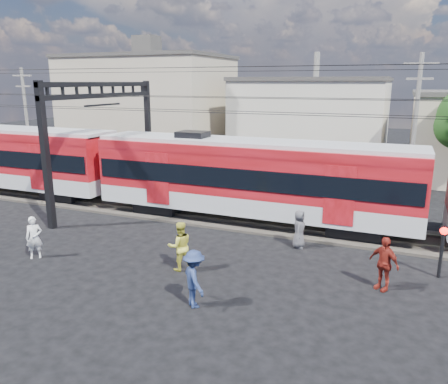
{
  "coord_description": "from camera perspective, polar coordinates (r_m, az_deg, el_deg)",
  "views": [
    {
      "loc": [
        5.47,
        -12.04,
        6.93
      ],
      "look_at": [
        -1.55,
        5.0,
        2.27
      ],
      "focal_mm": 35.0,
      "sensor_mm": 36.0,
      "label": 1
    }
  ],
  "objects": [
    {
      "name": "building_west",
      "position": [
        42.53,
        -9.72,
        10.93
      ],
      "size": [
        14.28,
        10.2,
        9.3
      ],
      "color": "tan",
      "rests_on": "ground"
    },
    {
      "name": "catenary",
      "position": [
        24.58,
        -12.94,
        9.66
      ],
      "size": [
        70.0,
        9.3,
        7.52
      ],
      "color": "black",
      "rests_on": "ground"
    },
    {
      "name": "utility_pole_mid",
      "position": [
        27.15,
        23.65,
        7.96
      ],
      "size": [
        1.8,
        0.24,
        8.5
      ],
      "color": "slate",
      "rests_on": "ground"
    },
    {
      "name": "crossing_signal",
      "position": [
        17.53,
        26.66,
        -5.86
      ],
      "size": [
        0.29,
        0.29,
        1.97
      ],
      "color": "black",
      "rests_on": "ground"
    },
    {
      "name": "ground",
      "position": [
        14.93,
        -1.87,
        -13.46
      ],
      "size": [
        120.0,
        120.0,
        0.0
      ],
      "primitive_type": "plane",
      "color": "black",
      "rests_on": "ground"
    },
    {
      "name": "utility_pole_west",
      "position": [
        37.94,
        -24.4,
        8.94
      ],
      "size": [
        1.8,
        0.24,
        8.0
      ],
      "color": "slate",
      "rests_on": "ground"
    },
    {
      "name": "pedestrian_c",
      "position": [
        13.97,
        -3.91,
        -11.24
      ],
      "size": [
        1.36,
        1.34,
        1.87
      ],
      "primitive_type": "imported",
      "rotation": [
        0.0,
        0.0,
        2.38
      ],
      "color": "navy",
      "rests_on": "ground"
    },
    {
      "name": "pedestrian_a",
      "position": [
        19.18,
        -23.55,
        -5.47
      ],
      "size": [
        0.75,
        0.72,
        1.73
      ],
      "primitive_type": "imported",
      "rotation": [
        0.0,
        0.0,
        0.7
      ],
      "color": "silver",
      "rests_on": "ground"
    },
    {
      "name": "pedestrian_e",
      "position": [
        18.95,
        9.79,
        -4.8
      ],
      "size": [
        0.58,
        0.85,
        1.66
      ],
      "primitive_type": "imported",
      "rotation": [
        0.0,
        0.0,
        1.64
      ],
      "color": "#47474B",
      "rests_on": "ground"
    },
    {
      "name": "rail_near",
      "position": [
        21.16,
        6.23,
        -4.49
      ],
      "size": [
        70.0,
        0.12,
        0.12
      ],
      "primitive_type": "cube",
      "color": "#59544C",
      "rests_on": "track_bed"
    },
    {
      "name": "rail_far",
      "position": [
        22.53,
        7.3,
        -3.35
      ],
      "size": [
        70.0,
        0.12,
        0.12
      ],
      "primitive_type": "cube",
      "color": "#59544C",
      "rests_on": "track_bed"
    },
    {
      "name": "commuter_train",
      "position": [
        21.57,
        4.13,
        2.04
      ],
      "size": [
        50.3,
        3.08,
        4.17
      ],
      "color": "black",
      "rests_on": "ground"
    },
    {
      "name": "building_midwest",
      "position": [
        39.88,
        11.66,
        9.2
      ],
      "size": [
        12.24,
        12.24,
        7.3
      ],
      "color": "#B9B4A2",
      "rests_on": "ground"
    },
    {
      "name": "track_bed",
      "position": [
        21.88,
        6.77,
        -4.2
      ],
      "size": [
        70.0,
        3.4,
        0.12
      ],
      "primitive_type": "cube",
      "color": "#2D2823",
      "rests_on": "ground"
    },
    {
      "name": "pedestrian_d",
      "position": [
        15.94,
        20.14,
        -8.74
      ],
      "size": [
        1.19,
        0.99,
        1.9
      ],
      "primitive_type": "imported",
      "rotation": [
        0.0,
        0.0,
        -0.56
      ],
      "color": "maroon",
      "rests_on": "ground"
    },
    {
      "name": "pedestrian_b",
      "position": [
        16.56,
        -5.77,
        -7.04
      ],
      "size": [
        1.17,
        1.15,
        1.9
      ],
      "primitive_type": "imported",
      "rotation": [
        0.0,
        0.0,
        3.85
      ],
      "color": "#D4CF42",
      "rests_on": "ground"
    }
  ]
}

